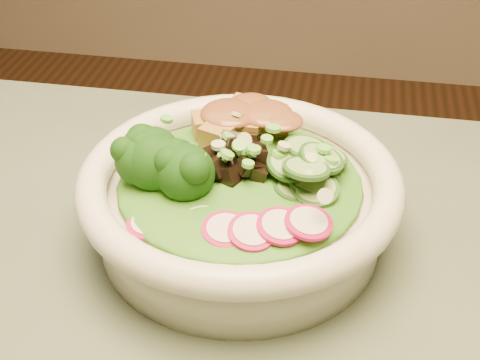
# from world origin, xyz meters

# --- Properties ---
(salad_bowl) EXTENTS (0.25, 0.25, 0.07)m
(salad_bowl) POSITION_xyz_m (0.07, 0.18, 0.79)
(salad_bowl) COLOR white
(salad_bowl) RESTS_ON dining_table
(lettuce_bed) EXTENTS (0.19, 0.19, 0.02)m
(lettuce_bed) POSITION_xyz_m (0.07, 0.18, 0.81)
(lettuce_bed) COLOR #2E6A16
(lettuce_bed) RESTS_ON salad_bowl
(broccoli_florets) EXTENTS (0.08, 0.07, 0.04)m
(broccoli_florets) POSITION_xyz_m (0.01, 0.17, 0.82)
(broccoli_florets) COLOR black
(broccoli_florets) RESTS_ON salad_bowl
(radish_slices) EXTENTS (0.10, 0.05, 0.02)m
(radish_slices) POSITION_xyz_m (0.08, 0.12, 0.81)
(radish_slices) COLOR #AC0D4B
(radish_slices) RESTS_ON salad_bowl
(cucumber_slices) EXTENTS (0.07, 0.07, 0.03)m
(cucumber_slices) POSITION_xyz_m (0.13, 0.19, 0.82)
(cucumber_slices) COLOR #8DBB68
(cucumber_slices) RESTS_ON salad_bowl
(mushroom_heap) EXTENTS (0.07, 0.07, 0.04)m
(mushroom_heap) POSITION_xyz_m (0.07, 0.19, 0.82)
(mushroom_heap) COLOR black
(mushroom_heap) RESTS_ON salad_bowl
(tofu_cubes) EXTENTS (0.09, 0.06, 0.03)m
(tofu_cubes) POSITION_xyz_m (0.06, 0.24, 0.82)
(tofu_cubes) COLOR #A36A36
(tofu_cubes) RESTS_ON salad_bowl
(peanut_sauce) EXTENTS (0.06, 0.05, 0.01)m
(peanut_sauce) POSITION_xyz_m (0.06, 0.24, 0.83)
(peanut_sauce) COLOR brown
(peanut_sauce) RESTS_ON tofu_cubes
(scallion_garnish) EXTENTS (0.17, 0.17, 0.02)m
(scallion_garnish) POSITION_xyz_m (0.07, 0.18, 0.83)
(scallion_garnish) COLOR #67C144
(scallion_garnish) RESTS_ON salad_bowl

